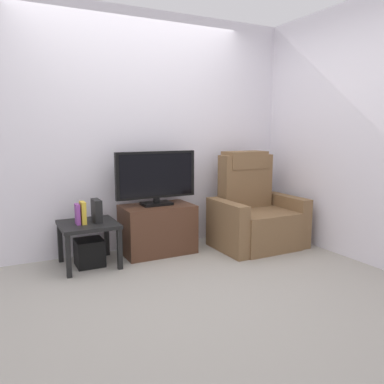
# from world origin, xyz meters

# --- Properties ---
(ground_plane) EXTENTS (6.40, 6.40, 0.00)m
(ground_plane) POSITION_xyz_m (0.00, 0.00, 0.00)
(ground_plane) COLOR #9E998E
(wall_back) EXTENTS (6.40, 0.06, 2.60)m
(wall_back) POSITION_xyz_m (0.00, 1.13, 1.30)
(wall_back) COLOR silver
(wall_back) RESTS_ON ground
(wall_side) EXTENTS (0.06, 4.48, 2.60)m
(wall_side) POSITION_xyz_m (1.88, 0.00, 1.30)
(wall_side) COLOR silver
(wall_side) RESTS_ON ground
(tv_stand) EXTENTS (0.76, 0.47, 0.52)m
(tv_stand) POSITION_xyz_m (0.13, 0.83, 0.26)
(tv_stand) COLOR #4C2D1E
(tv_stand) RESTS_ON ground
(television) EXTENTS (0.89, 0.20, 0.58)m
(television) POSITION_xyz_m (0.13, 0.85, 0.83)
(television) COLOR black
(television) RESTS_ON tv_stand
(recliner_armchair) EXTENTS (0.98, 0.78, 1.08)m
(recliner_armchair) POSITION_xyz_m (1.24, 0.57, 0.37)
(recliner_armchair) COLOR brown
(recliner_armchair) RESTS_ON ground
(side_table) EXTENTS (0.54, 0.54, 0.43)m
(side_table) POSITION_xyz_m (-0.62, 0.76, 0.37)
(side_table) COLOR black
(side_table) RESTS_ON ground
(subwoofer_box) EXTENTS (0.26, 0.26, 0.26)m
(subwoofer_box) POSITION_xyz_m (-0.62, 0.76, 0.13)
(subwoofer_box) COLOR black
(subwoofer_box) RESTS_ON ground
(book_leftmost) EXTENTS (0.03, 0.11, 0.20)m
(book_leftmost) POSITION_xyz_m (-0.72, 0.74, 0.53)
(book_leftmost) COLOR purple
(book_leftmost) RESTS_ON side_table
(book_middle) EXTENTS (0.04, 0.13, 0.22)m
(book_middle) POSITION_xyz_m (-0.67, 0.74, 0.54)
(book_middle) COLOR gold
(book_middle) RESTS_ON side_table
(game_console) EXTENTS (0.07, 0.20, 0.22)m
(game_console) POSITION_xyz_m (-0.53, 0.77, 0.54)
(game_console) COLOR black
(game_console) RESTS_ON side_table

